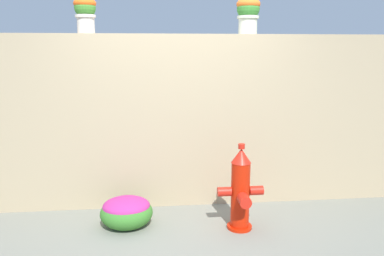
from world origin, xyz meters
The scene contains 6 objects.
ground_plane centered at (0.00, 0.00, 0.00)m, with size 24.00×24.00×0.00m, color gray.
stone_wall centered at (0.00, 0.99, 1.01)m, with size 6.25×0.38×2.01m, color tan.
potted_plant_1 centered at (-0.98, 0.96, 2.26)m, with size 0.25×0.25×0.40m.
potted_plant_2 centered at (0.86, 1.01, 2.27)m, with size 0.28×0.28×0.43m.
fire_hydrant centered at (0.62, 0.15, 0.41)m, with size 0.48×0.38×0.91m.
flower_bush_left centered at (-0.56, 0.32, 0.17)m, with size 0.55×0.50×0.33m.
Camera 1 is at (-0.25, -3.47, 1.83)m, focal length 35.46 mm.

